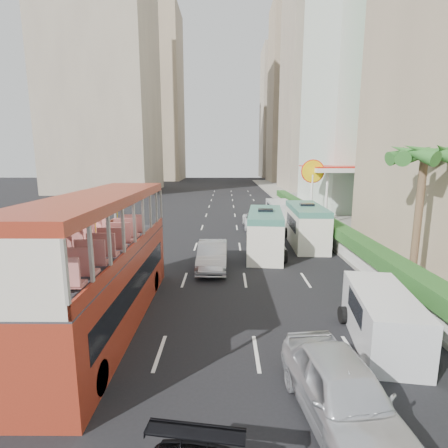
{
  "coord_description": "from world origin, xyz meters",
  "views": [
    {
      "loc": [
        -1.41,
        -12.51,
        6.35
      ],
      "look_at": [
        -1.5,
        4.0,
        3.2
      ],
      "focal_mm": 28.0,
      "sensor_mm": 36.0,
      "label": 1
    }
  ],
  "objects_px": {
    "double_decker_bus": "(103,262)",
    "shell_station": "(338,193)",
    "palm_tree": "(418,221)",
    "minibus_far": "(306,225)",
    "car_silver_lane_a": "(212,268)",
    "panel_van_near": "(382,318)",
    "panel_van_far": "(279,212)",
    "car_silver_lane_b": "(340,423)",
    "van_asset": "(256,228)",
    "minibus_near": "(265,233)"
  },
  "relations": [
    {
      "from": "double_decker_bus",
      "to": "shell_station",
      "type": "height_order",
      "value": "shell_station"
    },
    {
      "from": "palm_tree",
      "to": "shell_station",
      "type": "xyz_separation_m",
      "value": [
        2.2,
        19.0,
        -0.63
      ]
    },
    {
      "from": "palm_tree",
      "to": "shell_station",
      "type": "distance_m",
      "value": 19.14
    },
    {
      "from": "shell_station",
      "to": "minibus_far",
      "type": "bearing_deg",
      "value": -118.04
    },
    {
      "from": "double_decker_bus",
      "to": "shell_station",
      "type": "xyz_separation_m",
      "value": [
        16.0,
        23.0,
        0.22
      ]
    },
    {
      "from": "car_silver_lane_a",
      "to": "panel_van_near",
      "type": "relative_size",
      "value": 1.03
    },
    {
      "from": "panel_van_far",
      "to": "car_silver_lane_a",
      "type": "bearing_deg",
      "value": -112.45
    },
    {
      "from": "palm_tree",
      "to": "shell_station",
      "type": "height_order",
      "value": "palm_tree"
    },
    {
      "from": "panel_van_near",
      "to": "minibus_far",
      "type": "bearing_deg",
      "value": 96.4
    },
    {
      "from": "car_silver_lane_b",
      "to": "palm_tree",
      "type": "distance_m",
      "value": 11.6
    },
    {
      "from": "van_asset",
      "to": "minibus_near",
      "type": "xyz_separation_m",
      "value": [
        -0.13,
        -8.57,
        1.43
      ]
    },
    {
      "from": "minibus_far",
      "to": "car_silver_lane_b",
      "type": "bearing_deg",
      "value": -97.76
    },
    {
      "from": "car_silver_lane_a",
      "to": "shell_station",
      "type": "bearing_deg",
      "value": 52.99
    },
    {
      "from": "car_silver_lane_a",
      "to": "minibus_far",
      "type": "bearing_deg",
      "value": 40.52
    },
    {
      "from": "car_silver_lane_a",
      "to": "car_silver_lane_b",
      "type": "distance_m",
      "value": 12.55
    },
    {
      "from": "car_silver_lane_a",
      "to": "car_silver_lane_b",
      "type": "relative_size",
      "value": 0.97
    },
    {
      "from": "car_silver_lane_a",
      "to": "shell_station",
      "type": "height_order",
      "value": "shell_station"
    },
    {
      "from": "minibus_far",
      "to": "panel_van_near",
      "type": "bearing_deg",
      "value": -89.9
    },
    {
      "from": "car_silver_lane_b",
      "to": "minibus_far",
      "type": "relative_size",
      "value": 0.74
    },
    {
      "from": "car_silver_lane_b",
      "to": "minibus_far",
      "type": "bearing_deg",
      "value": 72.89
    },
    {
      "from": "car_silver_lane_b",
      "to": "minibus_near",
      "type": "xyz_separation_m",
      "value": [
        -0.18,
        15.29,
        1.43
      ]
    },
    {
      "from": "minibus_far",
      "to": "shell_station",
      "type": "height_order",
      "value": "shell_station"
    },
    {
      "from": "double_decker_bus",
      "to": "palm_tree",
      "type": "bearing_deg",
      "value": 16.16
    },
    {
      "from": "car_silver_lane_a",
      "to": "van_asset",
      "type": "bearing_deg",
      "value": 73.65
    },
    {
      "from": "panel_van_far",
      "to": "car_silver_lane_b",
      "type": "bearing_deg",
      "value": -95.29
    },
    {
      "from": "panel_van_far",
      "to": "palm_tree",
      "type": "bearing_deg",
      "value": -77.39
    },
    {
      "from": "van_asset",
      "to": "panel_van_far",
      "type": "bearing_deg",
      "value": 46.65
    },
    {
      "from": "double_decker_bus",
      "to": "car_silver_lane_b",
      "type": "distance_m",
      "value": 9.3
    },
    {
      "from": "van_asset",
      "to": "palm_tree",
      "type": "height_order",
      "value": "palm_tree"
    },
    {
      "from": "car_silver_lane_a",
      "to": "palm_tree",
      "type": "bearing_deg",
      "value": -16.34
    },
    {
      "from": "palm_tree",
      "to": "shell_station",
      "type": "relative_size",
      "value": 0.8
    },
    {
      "from": "van_asset",
      "to": "panel_van_near",
      "type": "xyz_separation_m",
      "value": [
        2.64,
        -20.07,
        0.91
      ]
    },
    {
      "from": "palm_tree",
      "to": "minibus_far",
      "type": "bearing_deg",
      "value": 111.13
    },
    {
      "from": "shell_station",
      "to": "double_decker_bus",
      "type": "bearing_deg",
      "value": -124.82
    },
    {
      "from": "panel_van_far",
      "to": "shell_station",
      "type": "bearing_deg",
      "value": 12.78
    },
    {
      "from": "double_decker_bus",
      "to": "minibus_far",
      "type": "height_order",
      "value": "double_decker_bus"
    },
    {
      "from": "shell_station",
      "to": "car_silver_lane_b",
      "type": "bearing_deg",
      "value": -107.07
    },
    {
      "from": "van_asset",
      "to": "panel_van_far",
      "type": "xyz_separation_m",
      "value": [
        2.54,
        2.81,
        1.05
      ]
    },
    {
      "from": "panel_van_near",
      "to": "panel_van_far",
      "type": "height_order",
      "value": "panel_van_far"
    },
    {
      "from": "panel_van_far",
      "to": "double_decker_bus",
      "type": "bearing_deg",
      "value": -114.51
    },
    {
      "from": "minibus_near",
      "to": "shell_station",
      "type": "height_order",
      "value": "shell_station"
    },
    {
      "from": "van_asset",
      "to": "panel_van_near",
      "type": "relative_size",
      "value": 1.05
    },
    {
      "from": "double_decker_bus",
      "to": "panel_van_near",
      "type": "distance_m",
      "value": 10.19
    },
    {
      "from": "double_decker_bus",
      "to": "car_silver_lane_a",
      "type": "xyz_separation_m",
      "value": [
        3.81,
        6.97,
        -2.53
      ]
    },
    {
      "from": "car_silver_lane_b",
      "to": "panel_van_near",
      "type": "xyz_separation_m",
      "value": [
        2.59,
        3.79,
        0.91
      ]
    },
    {
      "from": "minibus_far",
      "to": "shell_station",
      "type": "relative_size",
      "value": 0.82
    },
    {
      "from": "panel_van_near",
      "to": "palm_tree",
      "type": "bearing_deg",
      "value": 62.47
    },
    {
      "from": "car_silver_lane_b",
      "to": "minibus_far",
      "type": "distance_m",
      "value": 18.0
    },
    {
      "from": "car_silver_lane_b",
      "to": "shell_station",
      "type": "distance_m",
      "value": 29.48
    },
    {
      "from": "car_silver_lane_b",
      "to": "minibus_near",
      "type": "height_order",
      "value": "minibus_near"
    }
  ]
}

